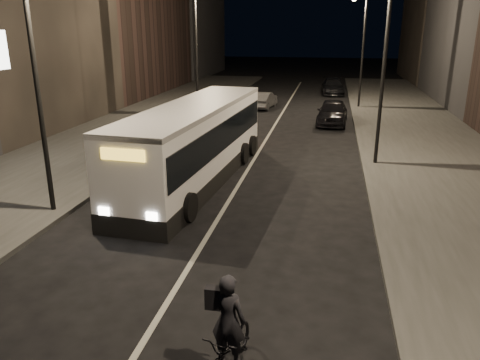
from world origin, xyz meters
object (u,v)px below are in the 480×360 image
at_px(streetlight_right_mid, 380,44).
at_px(car_near, 332,112).
at_px(car_far, 333,86).
at_px(streetlight_right_far, 360,36).
at_px(city_bus, 195,140).
at_px(streetlight_left_far, 200,37).
at_px(cyclist_on_bicycle, 230,341).
at_px(car_mid, 264,100).
at_px(streetlight_left_near, 40,51).

distance_m(streetlight_right_mid, car_near, 10.55).
relative_size(streetlight_right_mid, car_far, 1.66).
distance_m(streetlight_right_far, city_bus, 21.17).
distance_m(streetlight_left_far, city_bus, 14.50).
bearing_deg(streetlight_right_mid, streetlight_left_far, 136.84).
bearing_deg(cyclist_on_bicycle, car_far, 98.31).
bearing_deg(car_far, streetlight_left_far, -126.40).
height_order(cyclist_on_bicycle, car_near, cyclist_on_bicycle).
height_order(cyclist_on_bicycle, car_mid, cyclist_on_bicycle).
xyz_separation_m(streetlight_left_far, city_bus, (3.51, -13.59, -3.65)).
xyz_separation_m(streetlight_right_mid, streetlight_right_far, (0.00, 16.00, 0.00)).
xyz_separation_m(city_bus, car_far, (5.42, 27.38, -1.01)).
bearing_deg(streetlight_right_mid, car_far, 94.16).
bearing_deg(car_near, car_far, 92.75).
height_order(streetlight_right_mid, car_far, streetlight_right_mid).
distance_m(cyclist_on_bicycle, car_far, 38.23).
xyz_separation_m(streetlight_right_mid, car_far, (-1.73, 23.79, -4.65)).
xyz_separation_m(streetlight_left_near, streetlight_left_far, (0.00, 18.00, 0.00)).
distance_m(city_bus, cyclist_on_bicycle, 11.48).
relative_size(streetlight_right_far, car_mid, 2.12).
bearing_deg(city_bus, streetlight_left_near, -124.41).
relative_size(streetlight_right_mid, streetlight_right_far, 1.00).
bearing_deg(cyclist_on_bicycle, city_bus, 119.87).
height_order(streetlight_right_mid, car_near, streetlight_right_mid).
xyz_separation_m(streetlight_right_far, cyclist_on_bicycle, (-3.42, -30.40, -4.66)).
bearing_deg(streetlight_left_near, streetlight_right_far, 66.04).
xyz_separation_m(streetlight_right_far, car_mid, (-6.98, -1.31, -4.73)).
bearing_deg(car_mid, streetlight_left_far, 58.23).
xyz_separation_m(car_near, car_mid, (-5.25, 5.34, -0.15)).
xyz_separation_m(streetlight_right_mid, streetlight_left_near, (-10.66, -8.00, 0.00)).
bearing_deg(streetlight_left_near, streetlight_left_far, 90.00).
xyz_separation_m(streetlight_left_far, cyclist_on_bicycle, (7.24, -24.40, -4.66)).
xyz_separation_m(streetlight_right_far, city_bus, (-7.15, -19.59, -3.65)).
bearing_deg(streetlight_left_near, city_bus, 51.45).
relative_size(streetlight_right_mid, streetlight_left_far, 1.00).
bearing_deg(car_mid, car_far, -113.63).
height_order(streetlight_right_far, car_far, streetlight_right_far).
distance_m(streetlight_right_far, car_mid, 8.53).
bearing_deg(city_bus, car_mid, 93.62).
bearing_deg(cyclist_on_bicycle, car_mid, 107.82).
height_order(streetlight_left_near, car_mid, streetlight_left_near).
distance_m(streetlight_left_near, car_near, 20.04).
bearing_deg(streetlight_right_mid, car_mid, 115.42).
relative_size(car_near, car_far, 0.94).
distance_m(cyclist_on_bicycle, car_mid, 29.31).
bearing_deg(streetlight_right_far, city_bus, -110.05).
xyz_separation_m(streetlight_right_mid, cyclist_on_bicycle, (-3.42, -14.40, -4.66)).
bearing_deg(car_far, car_near, -93.46).
relative_size(streetlight_right_far, city_bus, 0.69).
bearing_deg(streetlight_left_far, streetlight_left_near, -90.00).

